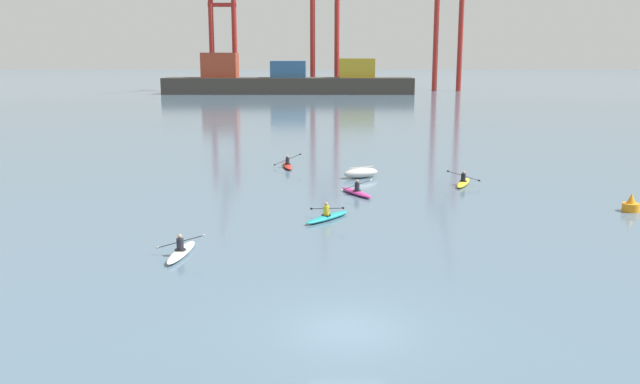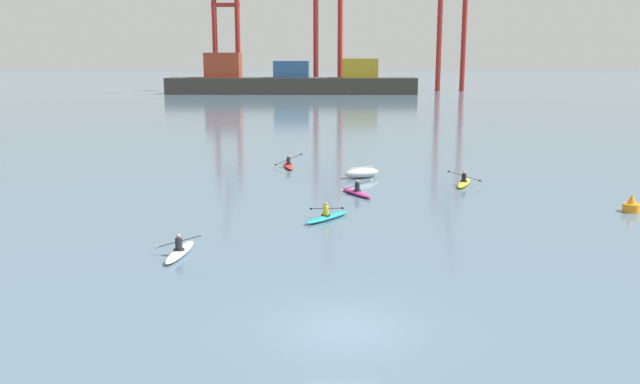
# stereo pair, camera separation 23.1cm
# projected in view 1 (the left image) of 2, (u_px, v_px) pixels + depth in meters

# --- Properties ---
(ground_plane) EXTENTS (800.00, 800.00, 0.00)m
(ground_plane) POSITION_uv_depth(u_px,v_px,m) (348.00, 328.00, 20.77)
(ground_plane) COLOR slate
(container_barge) EXTENTS (54.71, 8.20, 8.93)m
(container_barge) POSITION_uv_depth(u_px,v_px,m) (287.00, 81.00, 147.09)
(container_barge) COLOR #38332D
(container_barge) RESTS_ON ground
(gantry_crane_west) EXTENTS (6.59, 15.13, 33.88)m
(gantry_crane_west) POSITION_uv_depth(u_px,v_px,m) (222.00, 21.00, 155.36)
(gantry_crane_west) COLOR maroon
(gantry_crane_west) RESTS_ON ground
(gantry_crane_west_mid) EXTENTS (6.91, 18.19, 40.11)m
(gantry_crane_west_mid) POSITION_uv_depth(u_px,v_px,m) (325.00, 10.00, 154.69)
(gantry_crane_west_mid) COLOR maroon
(gantry_crane_west_mid) RESTS_ON ground
(gantry_crane_east_mid) EXTENTS (6.99, 20.29, 41.18)m
(gantry_crane_east_mid) POSITION_uv_depth(u_px,v_px,m) (450.00, 6.00, 155.13)
(gantry_crane_east_mid) COLOR maroon
(gantry_crane_east_mid) RESTS_ON ground
(capsized_dinghy) EXTENTS (2.82, 2.12, 0.76)m
(capsized_dinghy) POSITION_uv_depth(u_px,v_px,m) (361.00, 173.00, 46.30)
(capsized_dinghy) COLOR beige
(capsized_dinghy) RESTS_ON ground
(channel_buoy) EXTENTS (0.90, 0.90, 1.00)m
(channel_buoy) POSITION_uv_depth(u_px,v_px,m) (631.00, 205.00, 36.31)
(channel_buoy) COLOR orange
(channel_buoy) RESTS_ON ground
(kayak_white) EXTENTS (2.21, 3.44, 0.99)m
(kayak_white) POSITION_uv_depth(u_px,v_px,m) (181.00, 251.00, 28.35)
(kayak_white) COLOR silver
(kayak_white) RESTS_ON ground
(kayak_red) EXTENTS (2.14, 3.45, 1.08)m
(kayak_red) POSITION_uv_depth(u_px,v_px,m) (287.00, 165.00, 50.63)
(kayak_red) COLOR red
(kayak_red) RESTS_ON ground
(kayak_yellow) EXTENTS (2.11, 3.39, 0.95)m
(kayak_yellow) POSITION_uv_depth(u_px,v_px,m) (463.00, 182.00, 43.78)
(kayak_yellow) COLOR yellow
(kayak_yellow) RESTS_ON ground
(kayak_magenta) EXTENTS (2.13, 3.28, 0.95)m
(kayak_magenta) POSITION_uv_depth(u_px,v_px,m) (356.00, 192.00, 40.71)
(kayak_magenta) COLOR #C13384
(kayak_magenta) RESTS_ON ground
(kayak_teal) EXTENTS (2.59, 3.03, 0.95)m
(kayak_teal) POSITION_uv_depth(u_px,v_px,m) (327.00, 217.00, 34.48)
(kayak_teal) COLOR teal
(kayak_teal) RESTS_ON ground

